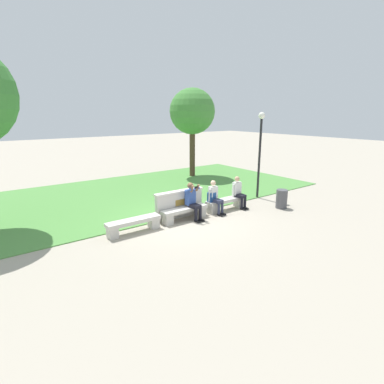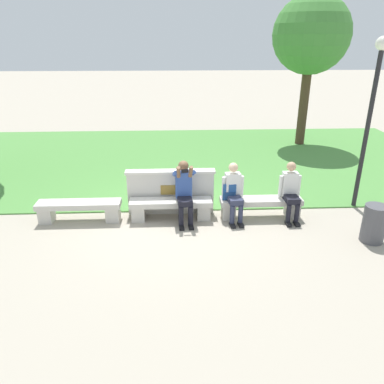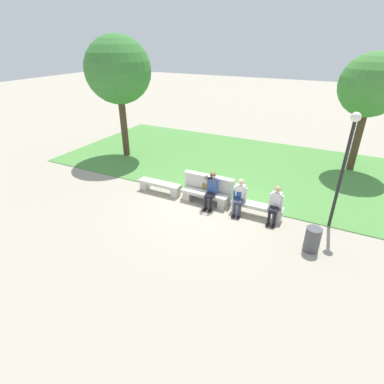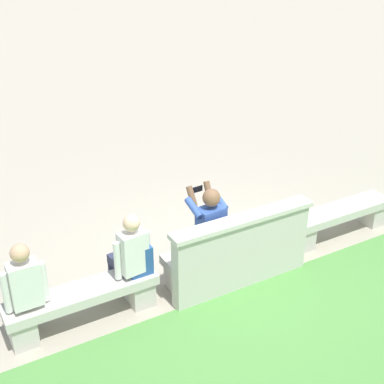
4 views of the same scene
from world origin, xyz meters
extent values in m
plane|color=#A89E8C|center=(0.00, 0.00, 0.00)|extent=(80.00, 80.00, 0.00)
cube|color=#518E42|center=(0.00, 4.38, 0.01)|extent=(17.72, 8.00, 0.03)
cube|color=beige|center=(-1.97, 0.00, 0.39)|extent=(1.78, 0.40, 0.12)
cube|color=beige|center=(-2.68, 0.00, 0.17)|extent=(0.28, 0.34, 0.33)
cube|color=beige|center=(-1.26, 0.00, 0.17)|extent=(0.28, 0.34, 0.33)
cube|color=beige|center=(0.00, 0.00, 0.39)|extent=(1.78, 0.40, 0.12)
cube|color=beige|center=(-0.71, 0.00, 0.17)|extent=(0.28, 0.34, 0.33)
cube|color=beige|center=(0.71, 0.00, 0.17)|extent=(0.28, 0.34, 0.33)
cube|color=beige|center=(1.97, 0.00, 0.39)|extent=(1.78, 0.40, 0.12)
cube|color=beige|center=(1.26, 0.00, 0.17)|extent=(0.28, 0.34, 0.33)
cube|color=beige|center=(2.68, 0.00, 0.17)|extent=(0.28, 0.34, 0.33)
cube|color=beige|center=(0.00, 0.34, 0.47)|extent=(1.91, 0.18, 0.95)
cube|color=beige|center=(0.00, 0.34, 0.98)|extent=(1.97, 0.24, 0.06)
cube|color=olive|center=(0.00, 0.24, 0.59)|extent=(0.44, 0.02, 0.22)
cube|color=black|center=(0.22, -0.46, 0.03)|extent=(0.12, 0.25, 0.06)
cylinder|color=black|center=(0.21, -0.39, 0.24)|extent=(0.11, 0.11, 0.42)
cube|color=black|center=(0.42, -0.44, 0.03)|extent=(0.12, 0.25, 0.06)
cylinder|color=black|center=(0.41, -0.37, 0.24)|extent=(0.11, 0.11, 0.42)
cube|color=black|center=(0.30, -0.19, 0.51)|extent=(0.33, 0.44, 0.12)
cube|color=#33519E|center=(0.28, 0.04, 0.79)|extent=(0.36, 0.24, 0.56)
sphere|color=brown|center=(0.28, 0.04, 1.21)|extent=(0.22, 0.22, 0.22)
cylinder|color=#33519E|center=(0.10, -0.07, 1.08)|extent=(0.11, 0.32, 0.21)
cylinder|color=brown|center=(0.17, -0.21, 1.16)|extent=(0.09, 0.19, 0.27)
cylinder|color=#33519E|center=(0.48, -0.05, 1.08)|extent=(0.11, 0.32, 0.21)
cylinder|color=brown|center=(0.42, -0.19, 1.16)|extent=(0.11, 0.19, 0.27)
cube|color=black|center=(0.30, -0.26, 1.20)|extent=(0.15, 0.02, 0.08)
cube|color=black|center=(1.29, -0.43, 0.03)|extent=(0.12, 0.23, 0.06)
cylinder|color=#2D334C|center=(1.29, -0.37, 0.24)|extent=(0.10, 0.10, 0.42)
cube|color=black|center=(1.47, -0.41, 0.03)|extent=(0.12, 0.23, 0.06)
cylinder|color=#2D334C|center=(1.47, -0.35, 0.24)|extent=(0.10, 0.10, 0.42)
cube|color=#2D334C|center=(1.36, -0.18, 0.51)|extent=(0.32, 0.43, 0.12)
cube|color=silver|center=(1.33, 0.04, 0.77)|extent=(0.34, 0.23, 0.52)
sphere|color=beige|center=(1.33, 0.04, 1.16)|extent=(0.20, 0.20, 0.20)
cylinder|color=silver|center=(1.14, 0.00, 0.72)|extent=(0.08, 0.08, 0.48)
cylinder|color=silver|center=(1.54, 0.04, 0.72)|extent=(0.08, 0.08, 0.48)
cube|color=black|center=(2.49, -0.42, 0.03)|extent=(0.10, 0.22, 0.06)
cylinder|color=black|center=(2.49, -0.36, 0.24)|extent=(0.10, 0.10, 0.42)
cube|color=black|center=(2.67, -0.42, 0.03)|extent=(0.10, 0.22, 0.06)
cylinder|color=black|center=(2.67, -0.36, 0.24)|extent=(0.10, 0.10, 0.42)
cube|color=black|center=(2.58, -0.18, 0.51)|extent=(0.28, 0.40, 0.12)
cube|color=silver|center=(2.58, 0.04, 0.77)|extent=(0.32, 0.20, 0.52)
sphere|color=tan|center=(2.58, 0.04, 1.16)|extent=(0.20, 0.20, 0.20)
cylinder|color=silver|center=(2.38, 0.02, 0.72)|extent=(0.08, 0.08, 0.48)
cylinder|color=silver|center=(2.78, 0.02, 0.72)|extent=(0.08, 0.08, 0.48)
cube|color=#234C8C|center=(1.26, 0.03, 0.63)|extent=(0.28, 0.20, 0.36)
cube|color=navy|center=(1.26, -0.08, 0.56)|extent=(0.20, 0.06, 0.16)
torus|color=black|center=(1.26, 0.03, 0.83)|extent=(0.10, 0.02, 0.10)
cylinder|color=#4C3826|center=(4.77, 6.03, 1.50)|extent=(0.32, 0.32, 3.00)
sphere|color=#428438|center=(4.77, 6.03, 3.79)|extent=(2.60, 2.60, 2.60)
cylinder|color=#4C4C51|center=(3.92, -1.14, 0.38)|extent=(0.44, 0.44, 0.75)
cylinder|color=black|center=(4.30, 0.46, 1.72)|extent=(0.10, 0.10, 3.45)
sphere|color=white|center=(4.30, 0.46, 3.59)|extent=(0.28, 0.28, 0.28)
camera|label=1|loc=(-5.74, -8.27, 3.69)|focal=28.00mm
camera|label=2|loc=(0.11, -7.40, 3.69)|focal=35.00mm
camera|label=3|loc=(3.97, -8.96, 5.53)|focal=28.00mm
camera|label=4|loc=(3.33, 4.90, 4.15)|focal=50.00mm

